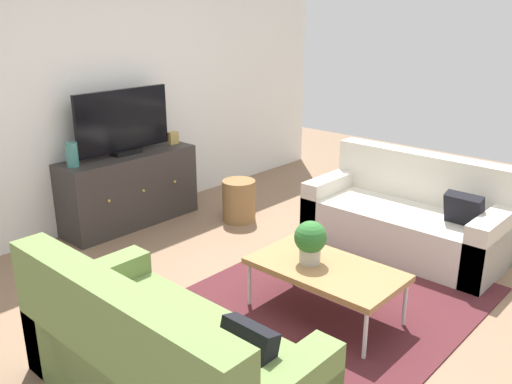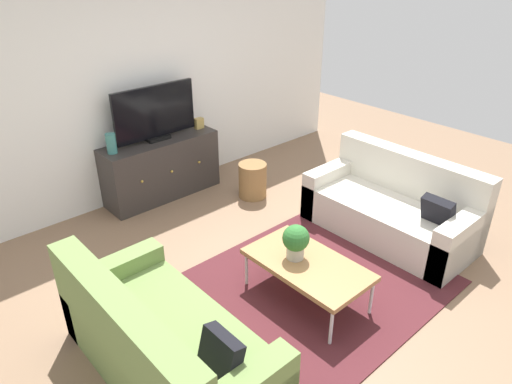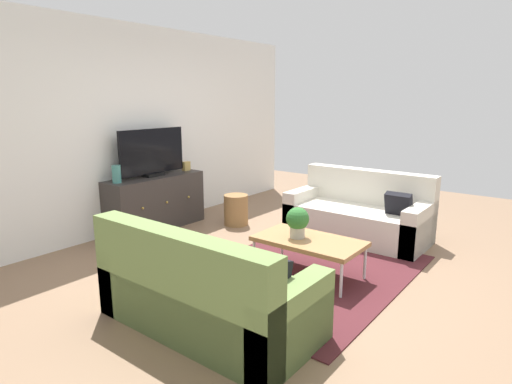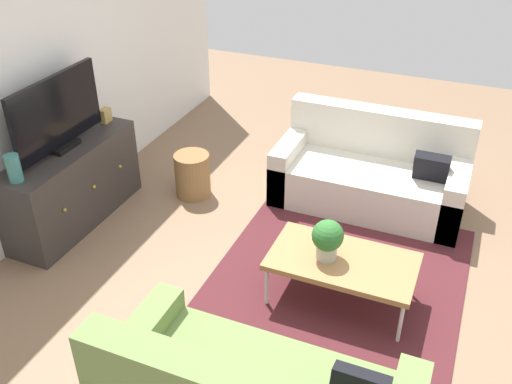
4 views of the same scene
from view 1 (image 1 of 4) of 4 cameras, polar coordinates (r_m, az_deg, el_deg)
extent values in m
plane|color=#84664C|center=(4.19, 4.96, -11.39)|extent=(10.00, 10.00, 0.00)
cube|color=white|center=(5.59, -16.21, 10.34)|extent=(6.40, 0.12, 2.70)
cube|color=#4C1E23|center=(4.11, 6.65, -11.99)|extent=(2.50, 1.90, 0.01)
cube|color=olive|center=(3.21, -8.99, -17.78)|extent=(0.83, 1.73, 0.41)
cube|color=olive|center=(2.94, -14.19, -16.77)|extent=(0.20, 1.73, 0.85)
cube|color=olive|center=(3.72, -16.78, -11.54)|extent=(0.83, 0.18, 0.55)
cube|color=black|center=(2.72, -1.06, -16.60)|extent=(0.17, 0.30, 0.32)
cube|color=beige|center=(5.10, 15.21, -3.76)|extent=(0.83, 1.73, 0.41)
cube|color=beige|center=(5.29, 17.00, -0.55)|extent=(0.20, 1.73, 0.85)
cube|color=beige|center=(5.43, 8.06, -1.03)|extent=(0.83, 0.18, 0.55)
cube|color=beige|center=(4.81, 23.48, -5.16)|extent=(0.83, 0.18, 0.55)
cube|color=black|center=(4.75, 20.96, -1.88)|extent=(0.19, 0.30, 0.32)
cube|color=#A37547|center=(3.87, 7.30, -8.02)|extent=(0.59, 1.06, 0.04)
cylinder|color=silver|center=(3.55, 11.37, -14.54)|extent=(0.03, 0.03, 0.35)
cylinder|color=silver|center=(3.94, 15.32, -11.25)|extent=(0.03, 0.03, 0.35)
cylinder|color=silver|center=(4.05, -0.70, -9.65)|extent=(0.03, 0.03, 0.35)
cylinder|color=silver|center=(4.40, 3.88, -7.27)|extent=(0.03, 0.03, 0.35)
cylinder|color=#B7B2A8|center=(3.87, 5.66, -6.64)|extent=(0.15, 0.15, 0.11)
sphere|color=#2D6B2D|center=(3.82, 5.73, -4.72)|extent=(0.23, 0.23, 0.23)
cube|color=#332D2B|center=(5.62, -13.09, 0.28)|extent=(1.41, 0.44, 0.73)
sphere|color=#B79338|center=(5.22, -15.16, -0.90)|extent=(0.03, 0.03, 0.03)
sphere|color=#B79338|center=(5.43, -11.70, 0.12)|extent=(0.03, 0.03, 0.03)
sphere|color=#B79338|center=(5.66, -8.51, 1.07)|extent=(0.03, 0.03, 0.03)
cube|color=black|center=(5.53, -13.50, 4.10)|extent=(0.28, 0.16, 0.04)
cube|color=black|center=(5.46, -13.75, 7.32)|extent=(1.03, 0.04, 0.60)
cylinder|color=teal|center=(5.20, -18.72, 3.72)|extent=(0.11, 0.11, 0.22)
cube|color=tan|center=(5.84, -8.72, 5.63)|extent=(0.11, 0.07, 0.13)
cylinder|color=olive|center=(5.60, -1.80, -0.90)|extent=(0.34, 0.34, 0.43)
camera|label=2|loc=(0.77, 95.78, 60.69)|focal=32.99mm
camera|label=3|loc=(0.75, -139.17, -42.42)|focal=29.97mm
camera|label=4|loc=(1.58, -78.37, 39.58)|focal=40.21mm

